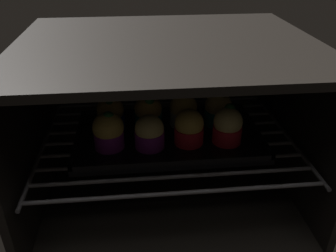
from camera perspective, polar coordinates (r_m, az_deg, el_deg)
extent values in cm
cube|color=black|center=(86.63, -0.08, -10.12)|extent=(59.00, 47.00, 1.50)
cube|color=black|center=(69.83, -0.10, 13.08)|extent=(59.00, 47.00, 1.50)
cube|color=black|center=(97.12, -1.45, 6.68)|extent=(59.00, 1.50, 34.00)
cube|color=black|center=(79.48, -21.19, -0.81)|extent=(1.50, 47.00, 34.00)
cube|color=black|center=(84.18, 19.78, 1.17)|extent=(1.50, 47.00, 34.00)
cylinder|color=#4C494C|center=(62.95, 1.67, -10.87)|extent=(54.00, 0.80, 0.80)
cylinder|color=#4C494C|center=(66.63, 1.15, -8.26)|extent=(54.00, 0.80, 0.80)
cylinder|color=#4C494C|center=(70.43, 0.69, -5.93)|extent=(54.00, 0.80, 0.80)
cylinder|color=#4C494C|center=(74.35, 0.28, -3.84)|extent=(54.00, 0.80, 0.80)
cylinder|color=#4C494C|center=(78.35, -0.09, -1.96)|extent=(54.00, 0.80, 0.80)
cylinder|color=#4C494C|center=(82.44, -0.42, -0.26)|extent=(54.00, 0.80, 0.80)
cylinder|color=#4C494C|center=(86.59, -0.72, 1.27)|extent=(54.00, 0.80, 0.80)
cylinder|color=#4C494C|center=(90.81, -0.99, 2.66)|extent=(54.00, 0.80, 0.80)
cylinder|color=#4C494C|center=(95.07, -1.24, 3.93)|extent=(54.00, 0.80, 0.80)
cylinder|color=#4C494C|center=(80.67, -19.57, -2.85)|extent=(0.80, 42.00, 0.80)
cylinder|color=#4C494C|center=(85.03, 18.33, -0.91)|extent=(0.80, 42.00, 0.80)
cube|color=black|center=(76.79, 0.00, -1.79)|extent=(39.48, 23.40, 1.20)
cube|color=black|center=(66.77, 0.99, -5.93)|extent=(39.48, 0.80, 1.00)
cube|color=black|center=(86.14, -0.76, 2.68)|extent=(39.48, 0.80, 1.00)
cube|color=black|center=(76.99, -14.48, -1.78)|extent=(0.80, 23.40, 1.00)
cube|color=black|center=(80.28, 13.87, -0.34)|extent=(0.80, 23.40, 1.00)
cylinder|color=#7A238C|center=(72.31, -9.54, -2.16)|extent=(6.10, 6.10, 3.57)
sphere|color=gold|center=(70.91, -9.72, -0.22)|extent=(6.31, 6.31, 6.31)
sphere|color=#28702D|center=(69.68, -9.70, 1.40)|extent=(2.39, 2.39, 2.39)
cylinder|color=#7A238C|center=(71.53, -3.00, -2.13)|extent=(6.10, 6.10, 3.57)
sphere|color=#E0CC7A|center=(70.32, -3.05, -0.47)|extent=(5.91, 5.91, 5.91)
sphere|color=#28702D|center=(70.04, -3.12, 0.93)|extent=(2.03, 2.03, 2.03)
cylinder|color=red|center=(72.90, 3.41, -1.49)|extent=(6.10, 6.10, 3.57)
sphere|color=gold|center=(71.53, 3.47, 0.43)|extent=(6.01, 6.01, 6.01)
cylinder|color=red|center=(74.18, 9.56, -1.30)|extent=(6.10, 6.10, 3.57)
sphere|color=#E0CC7A|center=(72.74, 9.75, 0.72)|extent=(5.99, 5.99, 5.99)
sphere|color=#19511E|center=(72.59, 10.01, 2.73)|extent=(2.34, 2.34, 2.34)
cylinder|color=#1928B7|center=(79.00, -9.22, 0.73)|extent=(6.10, 6.10, 3.57)
sphere|color=gold|center=(77.69, -9.39, 2.60)|extent=(5.95, 5.95, 5.95)
sphere|color=#19511E|center=(75.78, -9.52, 3.71)|extent=(1.73, 1.73, 1.73)
cylinder|color=#0C8C84|center=(78.67, -3.19, 0.96)|extent=(6.10, 6.10, 3.57)
sphere|color=gold|center=(77.36, -3.25, 2.83)|extent=(6.09, 6.09, 6.09)
sphere|color=#28702D|center=(75.37, -3.06, 3.99)|extent=(2.10, 2.10, 2.10)
cylinder|color=silver|center=(79.87, 2.48, 1.44)|extent=(6.10, 6.10, 3.57)
sphere|color=gold|center=(78.63, 2.52, 3.22)|extent=(6.18, 6.18, 6.18)
sphere|color=#1E6023|center=(78.59, 3.36, 4.70)|extent=(2.39, 2.39, 2.39)
cylinder|color=#0C8C84|center=(80.92, 8.04, 1.55)|extent=(6.10, 6.10, 3.57)
sphere|color=#DBBC60|center=(79.65, 8.18, 3.38)|extent=(6.04, 6.04, 6.04)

